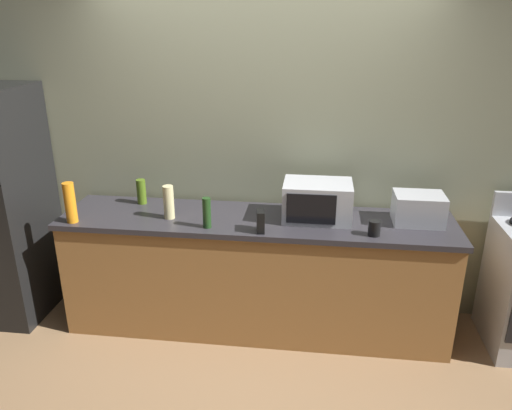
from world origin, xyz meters
TOP-DOWN VIEW (x-y plane):
  - ground_plane at (0.00, 0.00)m, footprint 8.00×8.00m
  - back_wall at (0.00, 0.81)m, footprint 6.40×0.10m
  - counter_run at (0.00, 0.40)m, footprint 2.84×0.64m
  - microwave at (0.43, 0.45)m, footprint 0.48×0.35m
  - toaster_oven at (1.13, 0.46)m, footprint 0.34×0.26m
  - cordless_phone at (0.06, 0.17)m, footprint 0.07×0.12m
  - bottle_olive_oil at (-0.91, 0.59)m, footprint 0.07×0.07m
  - bottle_wine at (-0.31, 0.19)m, footprint 0.06×0.06m
  - bottle_dish_soap at (-1.28, 0.17)m, footprint 0.08×0.08m
  - bottle_hand_soap at (-0.62, 0.32)m, footprint 0.08×0.08m
  - mug_black at (0.81, 0.20)m, footprint 0.08×0.08m

SIDE VIEW (x-z plane):
  - ground_plane at x=0.00m, z-range 0.00..0.00m
  - counter_run at x=0.00m, z-range 0.00..0.90m
  - mug_black at x=0.81m, z-range 0.90..1.00m
  - cordless_phone at x=0.06m, z-range 0.90..1.05m
  - bottle_olive_oil at x=-0.91m, z-range 0.90..1.09m
  - toaster_oven at x=1.13m, z-range 0.90..1.11m
  - bottle_wine at x=-0.31m, z-range 0.90..1.11m
  - bottle_hand_soap at x=-0.62m, z-range 0.90..1.14m
  - microwave at x=0.43m, z-range 0.90..1.17m
  - bottle_dish_soap at x=-1.28m, z-range 0.90..1.19m
  - back_wall at x=0.00m, z-range 0.00..2.70m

